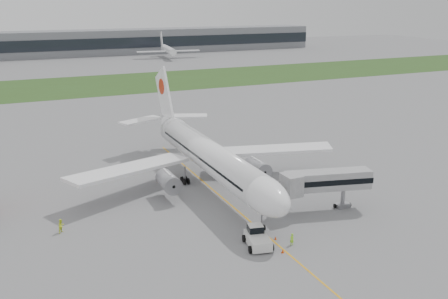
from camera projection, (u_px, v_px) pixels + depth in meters
name	position (u px, v px, depth m)	size (l,w,h in m)	color
ground	(218.00, 194.00, 81.97)	(600.00, 600.00, 0.00)	gray
apron_markings	(231.00, 205.00, 77.60)	(70.00, 70.00, 0.04)	orange
grass_strip	(90.00, 85.00, 186.74)	(600.00, 50.00, 0.02)	#2F4C1C
terminal_building	(55.00, 44.00, 280.68)	(320.00, 22.30, 14.00)	slate
airliner	(206.00, 153.00, 84.59)	(48.13, 53.95, 17.88)	white
pushback_tug	(257.00, 237.00, 64.69)	(3.99, 5.17, 2.42)	silver
jet_bridge	(323.00, 181.00, 74.25)	(14.03, 5.96, 6.41)	#ABAAAD
safety_cone_left	(283.00, 251.00, 62.88)	(0.39, 0.39, 0.54)	#DD420B
safety_cone_right	(276.00, 238.00, 66.37)	(0.35, 0.35, 0.49)	#DD420B
ground_crew_near	(292.00, 239.00, 64.74)	(0.61, 0.40, 1.66)	#9FFB29
ground_crew_far	(61.00, 226.00, 68.23)	(0.95, 0.74, 1.95)	#E1F829
distant_aircraft_right	(169.00, 58.00, 273.97)	(34.44, 30.39, 13.17)	white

